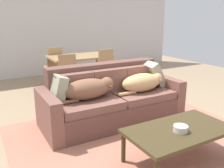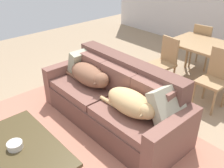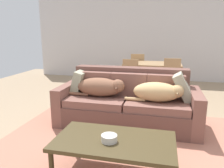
{
  "view_description": "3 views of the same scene",
  "coord_description": "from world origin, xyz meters",
  "px_view_note": "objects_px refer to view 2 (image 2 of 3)",
  "views": [
    {
      "loc": [
        -2.11,
        -3.02,
        1.65
      ],
      "look_at": [
        -0.35,
        0.07,
        0.66
      ],
      "focal_mm": 39.22,
      "sensor_mm": 36.0,
      "label": 1
    },
    {
      "loc": [
        1.91,
        -1.83,
        2.28
      ],
      "look_at": [
        -0.4,
        0.27,
        0.55
      ],
      "focal_mm": 40.1,
      "sensor_mm": 36.0,
      "label": 2
    },
    {
      "loc": [
        0.25,
        -3.21,
        1.48
      ],
      "look_at": [
        -0.53,
        0.13,
        0.68
      ],
      "focal_mm": 35.25,
      "sensor_mm": 36.0,
      "label": 3
    }
  ],
  "objects_px": {
    "coffee_table": "(23,150)",
    "dining_chair_near_left": "(164,60)",
    "throw_pillow_by_right_arm": "(168,106)",
    "dining_chair_far_left": "(202,45)",
    "bowl_on_coffee_table": "(15,145)",
    "dog_on_left_cushion": "(90,75)",
    "dining_table": "(209,49)",
    "couch": "(115,101)",
    "dog_on_right_cushion": "(131,103)",
    "throw_pillow_by_left_arm": "(81,62)",
    "dining_chair_near_right": "(215,76)"
  },
  "relations": [
    {
      "from": "couch",
      "to": "coffee_table",
      "type": "distance_m",
      "value": 1.41
    },
    {
      "from": "coffee_table",
      "to": "dog_on_right_cushion",
      "type": "bearing_deg",
      "value": 72.26
    },
    {
      "from": "couch",
      "to": "dog_on_left_cushion",
      "type": "bearing_deg",
      "value": -167.23
    },
    {
      "from": "throw_pillow_by_right_arm",
      "to": "dining_chair_far_left",
      "type": "relative_size",
      "value": 0.48
    },
    {
      "from": "dog_on_right_cushion",
      "to": "bowl_on_coffee_table",
      "type": "xyz_separation_m",
      "value": [
        -0.44,
        -1.29,
        -0.17
      ]
    },
    {
      "from": "dining_chair_near_left",
      "to": "dining_chair_far_left",
      "type": "distance_m",
      "value": 1.19
    },
    {
      "from": "couch",
      "to": "dining_chair_near_right",
      "type": "height_order",
      "value": "dining_chair_near_right"
    },
    {
      "from": "couch",
      "to": "dining_chair_near_left",
      "type": "xyz_separation_m",
      "value": [
        -0.2,
        1.39,
        0.15
      ]
    },
    {
      "from": "dining_table",
      "to": "dining_chair_near_right",
      "type": "bearing_deg",
      "value": -51.61
    },
    {
      "from": "dining_table",
      "to": "dining_chair_far_left",
      "type": "xyz_separation_m",
      "value": [
        -0.44,
        0.58,
        -0.18
      ]
    },
    {
      "from": "couch",
      "to": "dog_on_left_cushion",
      "type": "xyz_separation_m",
      "value": [
        -0.42,
        -0.09,
        0.28
      ]
    },
    {
      "from": "dog_on_right_cushion",
      "to": "coffee_table",
      "type": "xyz_separation_m",
      "value": [
        -0.4,
        -1.24,
        -0.24
      ]
    },
    {
      "from": "couch",
      "to": "throw_pillow_by_left_arm",
      "type": "bearing_deg",
      "value": 176.69
    },
    {
      "from": "coffee_table",
      "to": "dining_table",
      "type": "bearing_deg",
      "value": 86.83
    },
    {
      "from": "throw_pillow_by_left_arm",
      "to": "dining_chair_near_right",
      "type": "bearing_deg",
      "value": 41.07
    },
    {
      "from": "coffee_table",
      "to": "dining_chair_near_left",
      "type": "distance_m",
      "value": 2.82
    },
    {
      "from": "bowl_on_coffee_table",
      "to": "dog_on_left_cushion",
      "type": "bearing_deg",
      "value": 109.04
    },
    {
      "from": "throw_pillow_by_right_arm",
      "to": "dining_chair_near_left",
      "type": "xyz_separation_m",
      "value": [
        -1.06,
        1.35,
        -0.17
      ]
    },
    {
      "from": "couch",
      "to": "dining_chair_near_left",
      "type": "distance_m",
      "value": 1.42
    },
    {
      "from": "couch",
      "to": "dog_on_left_cushion",
      "type": "distance_m",
      "value": 0.52
    },
    {
      "from": "throw_pillow_by_right_arm",
      "to": "coffee_table",
      "type": "relative_size",
      "value": 0.36
    },
    {
      "from": "dining_chair_near_left",
      "to": "dining_chair_near_right",
      "type": "bearing_deg",
      "value": 8.8
    },
    {
      "from": "dog_on_left_cushion",
      "to": "dining_table",
      "type": "height_order",
      "value": "dog_on_left_cushion"
    },
    {
      "from": "throw_pillow_by_left_arm",
      "to": "dining_chair_near_left",
      "type": "distance_m",
      "value": 1.5
    },
    {
      "from": "throw_pillow_by_left_arm",
      "to": "dining_table",
      "type": "bearing_deg",
      "value": 59.79
    },
    {
      "from": "dog_on_right_cushion",
      "to": "dining_chair_near_left",
      "type": "bearing_deg",
      "value": 113.98
    },
    {
      "from": "dog_on_right_cushion",
      "to": "bowl_on_coffee_table",
      "type": "distance_m",
      "value": 1.38
    },
    {
      "from": "throw_pillow_by_left_arm",
      "to": "dining_chair_far_left",
      "type": "xyz_separation_m",
      "value": [
        0.7,
        2.53,
        -0.14
      ]
    },
    {
      "from": "couch",
      "to": "dog_on_right_cushion",
      "type": "height_order",
      "value": "couch"
    },
    {
      "from": "coffee_table",
      "to": "bowl_on_coffee_table",
      "type": "distance_m",
      "value": 0.1
    },
    {
      "from": "dining_table",
      "to": "throw_pillow_by_left_arm",
      "type": "bearing_deg",
      "value": -120.21
    },
    {
      "from": "dining_chair_near_right",
      "to": "dining_chair_far_left",
      "type": "xyz_separation_m",
      "value": [
        -0.89,
        1.14,
        -0.01
      ]
    },
    {
      "from": "dog_on_left_cushion",
      "to": "dining_chair_far_left",
      "type": "height_order",
      "value": "dining_chair_far_left"
    },
    {
      "from": "dog_on_right_cushion",
      "to": "throw_pillow_by_left_arm",
      "type": "xyz_separation_m",
      "value": [
        -1.34,
        0.23,
        0.03
      ]
    },
    {
      "from": "dining_chair_near_left",
      "to": "dining_chair_near_right",
      "type": "height_order",
      "value": "dining_chair_near_right"
    },
    {
      "from": "bowl_on_coffee_table",
      "to": "dining_table",
      "type": "xyz_separation_m",
      "value": [
        0.23,
        3.47,
        0.24
      ]
    },
    {
      "from": "bowl_on_coffee_table",
      "to": "dining_chair_near_right",
      "type": "bearing_deg",
      "value": 76.81
    },
    {
      "from": "dining_table",
      "to": "bowl_on_coffee_table",
      "type": "bearing_deg",
      "value": -93.79
    },
    {
      "from": "dog_on_left_cushion",
      "to": "coffee_table",
      "type": "relative_size",
      "value": 0.75
    },
    {
      "from": "bowl_on_coffee_table",
      "to": "dining_chair_far_left",
      "type": "distance_m",
      "value": 4.05
    },
    {
      "from": "throw_pillow_by_right_arm",
      "to": "dining_chair_near_left",
      "type": "height_order",
      "value": "same"
    },
    {
      "from": "dog_on_right_cushion",
      "to": "couch",
      "type": "bearing_deg",
      "value": 160.68
    },
    {
      "from": "throw_pillow_by_left_arm",
      "to": "dining_chair_near_right",
      "type": "relative_size",
      "value": 0.42
    },
    {
      "from": "coffee_table",
      "to": "dining_chair_near_left",
      "type": "bearing_deg",
      "value": 95.94
    },
    {
      "from": "dog_on_right_cushion",
      "to": "coffee_table",
      "type": "bearing_deg",
      "value": -107.44
    },
    {
      "from": "throw_pillow_by_left_arm",
      "to": "dining_table",
      "type": "relative_size",
      "value": 0.29
    },
    {
      "from": "dining_chair_near_left",
      "to": "dining_chair_far_left",
      "type": "height_order",
      "value": "dining_chair_far_left"
    },
    {
      "from": "dog_on_right_cushion",
      "to": "dining_chair_far_left",
      "type": "bearing_deg",
      "value": 103.42
    },
    {
      "from": "couch",
      "to": "coffee_table",
      "type": "height_order",
      "value": "couch"
    },
    {
      "from": "dog_on_right_cushion",
      "to": "dining_chair_far_left",
      "type": "relative_size",
      "value": 0.92
    }
  ]
}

